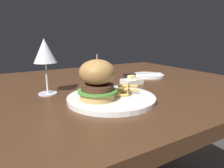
# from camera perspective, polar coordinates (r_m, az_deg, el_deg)

# --- Properties ---
(dining_table) EXTENTS (1.29, 0.97, 0.74)m
(dining_table) POSITION_cam_1_polar(r_m,az_deg,el_deg) (0.85, -3.94, -5.62)
(dining_table) COLOR #472B19
(dining_table) RESTS_ON ground
(main_plate) EXTENTS (0.27, 0.27, 0.01)m
(main_plate) POSITION_cam_1_polar(r_m,az_deg,el_deg) (0.62, -0.17, -4.11)
(main_plate) COLOR white
(main_plate) RESTS_ON dining_table
(burger_sandwich) EXTENTS (0.12, 0.12, 0.13)m
(burger_sandwich) POSITION_cam_1_polar(r_m,az_deg,el_deg) (0.58, -4.21, 1.26)
(burger_sandwich) COLOR tan
(burger_sandwich) RESTS_ON main_plate
(fries_pile) EXTENTS (0.12, 0.11, 0.03)m
(fries_pile) POSITION_cam_1_polar(r_m,az_deg,el_deg) (0.64, 2.99, -1.77)
(fries_pile) COLOR #E0B251
(fries_pile) RESTS_ON main_plate
(wine_glass) EXTENTS (0.08, 0.08, 0.19)m
(wine_glass) POSITION_cam_1_polar(r_m,az_deg,el_deg) (0.70, -18.66, 8.52)
(wine_glass) COLOR silver
(wine_glass) RESTS_ON dining_table
(bread_plate) EXTENTS (0.16, 0.16, 0.01)m
(bread_plate) POSITION_cam_1_polar(r_m,az_deg,el_deg) (1.01, 10.25, 2.47)
(bread_plate) COLOR white
(bread_plate) RESTS_ON dining_table
(table_knife) EXTENTS (0.20, 0.05, 0.01)m
(table_knife) POSITION_cam_1_polar(r_m,az_deg,el_deg) (0.99, 7.76, 2.80)
(table_knife) COLOR silver
(table_knife) RESTS_ON bread_plate
(butter_dish) EXTENTS (0.08, 0.06, 0.04)m
(butter_dish) POSITION_cam_1_polar(r_m,az_deg,el_deg) (0.84, 5.64, 0.83)
(butter_dish) COLOR white
(butter_dish) RESTS_ON dining_table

